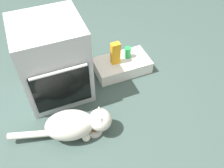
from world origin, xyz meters
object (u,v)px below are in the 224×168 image
(pantry_cabinet, at_px, (122,65))
(juice_carton, at_px, (115,53))
(food_bowl, at_px, (94,129))
(oven, at_px, (53,61))
(cat, at_px, (75,124))
(soda_can, at_px, (128,52))

(pantry_cabinet, xyz_separation_m, juice_carton, (-0.08, 0.00, 0.19))
(food_bowl, xyz_separation_m, juice_carton, (0.45, 0.62, 0.23))
(oven, height_order, food_bowl, oven)
(pantry_cabinet, bearing_deg, cat, -139.13)
(cat, bearing_deg, oven, 104.85)
(pantry_cabinet, height_order, food_bowl, pantry_cabinet)
(oven, xyz_separation_m, cat, (0.02, -0.55, -0.24))
(food_bowl, relative_size, soda_can, 1.17)
(cat, bearing_deg, soda_can, 52.58)
(pantry_cabinet, bearing_deg, juice_carton, 177.80)
(pantry_cabinet, height_order, soda_can, soda_can)
(pantry_cabinet, relative_size, soda_can, 4.75)
(pantry_cabinet, distance_m, food_bowl, 0.81)
(food_bowl, xyz_separation_m, cat, (-0.14, 0.03, 0.12))
(soda_can, bearing_deg, pantry_cabinet, -155.73)
(food_bowl, xyz_separation_m, soda_can, (0.60, 0.65, 0.17))
(food_bowl, bearing_deg, pantry_cabinet, 49.41)
(food_bowl, bearing_deg, juice_carton, 53.93)
(cat, bearing_deg, juice_carton, 57.60)
(oven, xyz_separation_m, juice_carton, (0.61, 0.03, -0.13))
(pantry_cabinet, relative_size, juice_carton, 2.38)
(pantry_cabinet, height_order, juice_carton, juice_carton)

